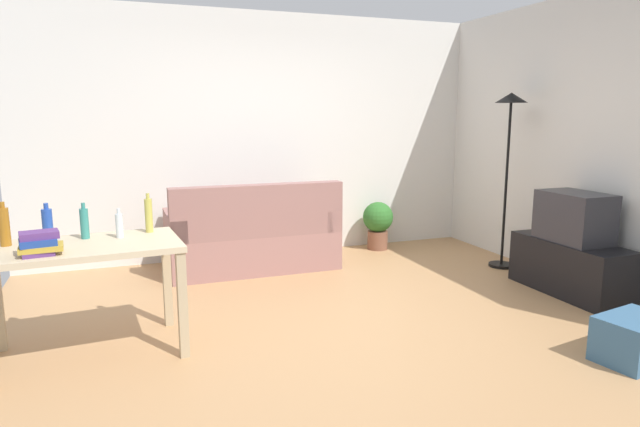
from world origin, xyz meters
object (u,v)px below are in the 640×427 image
object	(u,v)px
couch	(253,240)
bottle_blue	(48,224)
torchiere_lamp	(509,132)
bottle_clear	(119,225)
potted_plant	(378,222)
storage_box	(634,339)
bottle_squat	(149,215)
bottle_amber	(4,226)
book_stack	(39,243)
tv	(575,217)
tv_stand	(570,267)
desk	(85,260)
bottle_tall	(84,223)

from	to	relation	value
couch	bottle_blue	distance (m)	2.34
torchiere_lamp	bottle_clear	world-z (taller)	torchiere_lamp
potted_plant	bottle_clear	size ratio (longest dim) A/B	2.79
storage_box	bottle_squat	distance (m)	3.40
couch	potted_plant	distance (m)	1.63
potted_plant	bottle_amber	distance (m)	4.06
bottle_clear	book_stack	xyz separation A→B (m)	(-0.46, -0.33, -0.02)
bottle_clear	tv	bearing A→B (deg)	-3.61
tv_stand	desk	bearing A→B (deg)	88.38
bottle_tall	bottle_blue	bearing A→B (deg)	173.70
couch	torchiere_lamp	bearing A→B (deg)	161.44
tv	bottle_blue	bearing A→B (deg)	85.76
potted_plant	bottle_clear	world-z (taller)	bottle_clear
tv_stand	storage_box	size ratio (longest dim) A/B	2.29
bottle_blue	bottle_tall	world-z (taller)	bottle_blue
tv_stand	torchiere_lamp	size ratio (longest dim) A/B	0.61
storage_box	bottle_clear	bearing A→B (deg)	154.63
desk	bottle_clear	xyz separation A→B (m)	(0.22, 0.13, 0.20)
tv	torchiere_lamp	bearing A→B (deg)	0.22
bottle_amber	bottle_blue	xyz separation A→B (m)	(0.24, 0.08, -0.02)
desk	book_stack	distance (m)	0.36
potted_plant	bottle_squat	bearing A→B (deg)	-147.19
tv_stand	storage_box	world-z (taller)	tv_stand
potted_plant	torchiere_lamp	bearing A→B (deg)	-52.02
tv	bottle_squat	distance (m)	3.61
tv_stand	potted_plant	size ratio (longest dim) A/B	1.93
tv_stand	potted_plant	distance (m)	2.27
torchiere_lamp	bottle_tall	size ratio (longest dim) A/B	7.32
desk	bottle_amber	distance (m)	0.54
torchiere_lamp	bottle_clear	bearing A→B (deg)	-169.58
bottle_blue	bottle_clear	world-z (taller)	bottle_blue
tv_stand	bottle_blue	bearing A→B (deg)	85.76
torchiere_lamp	bottle_amber	xyz separation A→B (m)	(-4.47, -0.70, -0.52)
torchiere_lamp	desk	size ratio (longest dim) A/B	1.45
potted_plant	bottle_squat	world-z (taller)	bottle_squat
bottle_squat	couch	bearing A→B (deg)	52.54
bottle_blue	couch	bearing A→B (deg)	39.99
tv_stand	bottle_tall	bearing A→B (deg)	85.87
couch	bottle_clear	bearing A→B (deg)	49.98
bottle_amber	torchiere_lamp	bearing A→B (deg)	8.86
couch	bottle_amber	bearing A→B (deg)	37.78
bottle_tall	desk	bearing A→B (deg)	-90.38
torchiere_lamp	bottle_amber	size ratio (longest dim) A/B	6.28
potted_plant	tv_stand	bearing A→B (deg)	-66.70
tv	desk	distance (m)	4.01
torchiere_lamp	bottle_squat	world-z (taller)	torchiere_lamp
bottle_squat	tv	bearing A→B (deg)	-5.64
desk	book_stack	bearing A→B (deg)	-142.92
torchiere_lamp	bottle_blue	bearing A→B (deg)	-171.66
bottle_clear	bottle_squat	xyz separation A→B (m)	(0.20, 0.12, 0.04)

